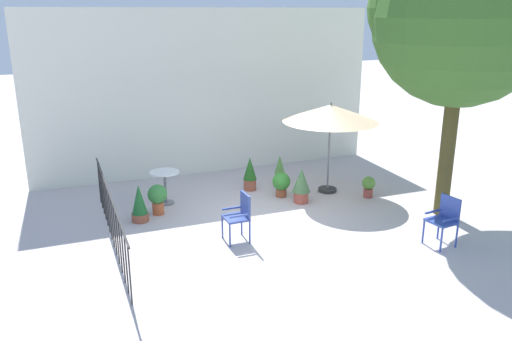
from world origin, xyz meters
TOP-DOWN VIEW (x-y plane):
  - ground_plane at (0.00, 0.00)m, footprint 60.00×60.00m
  - villa_facade at (0.00, 3.83)m, footprint 9.15×0.30m
  - terrace_railing at (-3.03, 0.00)m, footprint 0.03×4.95m
  - shade_tree at (3.78, -1.00)m, footprint 3.64×3.47m
  - patio_umbrella_0 at (2.14, 1.10)m, footprint 2.23×2.23m
  - cafe_table_0 at (-1.66, 1.72)m, footprint 0.66×0.66m
  - patio_chair_0 at (-0.77, -0.74)m, footprint 0.44×0.47m
  - patio_chair_1 at (2.68, -2.30)m, footprint 0.49×0.52m
  - potted_plant_0 at (2.83, 0.39)m, footprint 0.31×0.31m
  - potted_plant_1 at (1.21, 0.66)m, footprint 0.41×0.41m
  - potted_plant_2 at (-1.95, 1.14)m, footprint 0.42×0.42m
  - potted_plant_3 at (-2.38, 0.89)m, footprint 0.35×0.35m
  - potted_plant_4 at (1.30, 2.07)m, footprint 0.26×0.26m
  - potted_plant_5 at (0.95, 1.18)m, footprint 0.42×0.42m
  - potted_plant_6 at (0.44, 1.90)m, footprint 0.32×0.32m

SIDE VIEW (x-z plane):
  - ground_plane at x=0.00m, z-range 0.00..0.00m
  - potted_plant_0 at x=2.83m, z-range 0.03..0.54m
  - potted_plant_5 at x=0.95m, z-range 0.04..0.63m
  - potted_plant_3 at x=-2.38m, z-range -0.02..0.78m
  - potted_plant_4 at x=1.30m, z-range 0.02..0.75m
  - potted_plant_2 at x=-1.95m, z-range 0.06..0.72m
  - potted_plant_6 at x=0.44m, z-range 0.01..0.83m
  - potted_plant_1 at x=1.21m, z-range 0.03..0.83m
  - cafe_table_0 at x=-1.66m, z-range 0.14..0.90m
  - patio_chair_0 at x=-0.77m, z-range 0.08..1.01m
  - patio_chair_1 at x=2.68m, z-range 0.08..1.01m
  - terrace_railing at x=-3.03m, z-range 0.17..1.19m
  - patio_umbrella_0 at x=2.14m, z-range 0.81..2.98m
  - villa_facade at x=0.00m, z-range 0.00..4.26m
  - shade_tree at x=3.78m, z-range 1.18..6.96m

